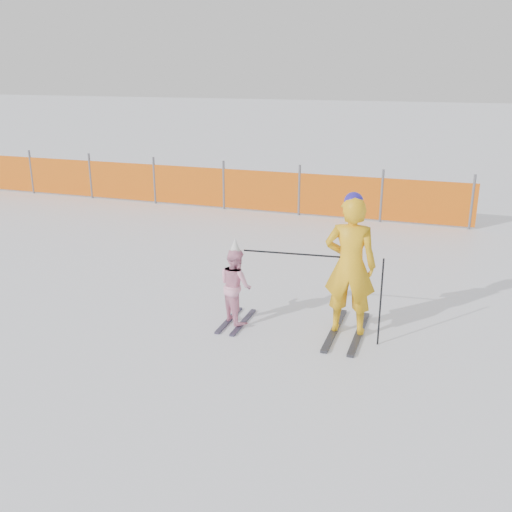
% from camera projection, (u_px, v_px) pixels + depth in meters
% --- Properties ---
extents(ground, '(120.00, 120.00, 0.00)m').
position_uv_depth(ground, '(244.00, 336.00, 7.76)').
color(ground, white).
rests_on(ground, ground).
extents(adult, '(0.71, 1.38, 1.98)m').
position_uv_depth(adult, '(350.00, 265.00, 7.55)').
color(adult, black).
rests_on(adult, ground).
extents(child, '(0.66, 0.92, 1.26)m').
position_uv_depth(child, '(236.00, 285.00, 8.02)').
color(child, black).
rests_on(child, ground).
extents(ski_poles, '(1.91, 0.21, 1.20)m').
position_uv_depth(ski_poles, '(333.00, 276.00, 7.53)').
color(ski_poles, black).
rests_on(ski_poles, ground).
extents(safety_fence, '(14.15, 0.06, 1.25)m').
position_uv_depth(safety_fence, '(190.00, 185.00, 14.93)').
color(safety_fence, '#595960').
rests_on(safety_fence, ground).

